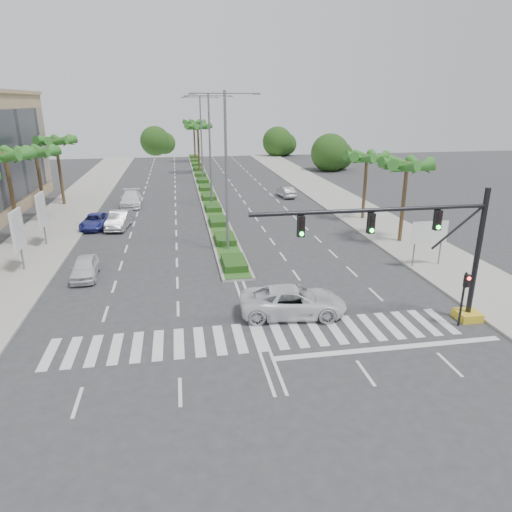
{
  "coord_description": "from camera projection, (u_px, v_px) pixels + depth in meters",
  "views": [
    {
      "loc": [
        -3.64,
        -20.11,
        11.24
      ],
      "look_at": [
        0.49,
        3.79,
        3.0
      ],
      "focal_mm": 32.0,
      "sensor_mm": 36.0,
      "label": 1
    }
  ],
  "objects": [
    {
      "name": "car_parked_b",
      "position": [
        119.0,
        220.0,
        42.41
      ],
      "size": [
        2.25,
        5.0,
        1.59
      ],
      "primitive_type": "imported",
      "rotation": [
        0.0,
        0.0,
        -0.12
      ],
      "color": "#A1A1A6",
      "rests_on": "ground"
    },
    {
      "name": "streetlight_mid",
      "position": [
        210.0,
        145.0,
        48.77
      ],
      "size": [
        5.1,
        0.25,
        12.0
      ],
      "color": "slate",
      "rests_on": "ground"
    },
    {
      "name": "car_right",
      "position": [
        286.0,
        192.0,
        56.24
      ],
      "size": [
        1.8,
        4.05,
        1.29
      ],
      "primitive_type": "imported",
      "rotation": [
        0.0,
        0.0,
        3.25
      ],
      "color": "#ACACB1",
      "rests_on": "ground"
    },
    {
      "name": "palm_median_b",
      "position": [
        194.0,
        124.0,
        85.97
      ],
      "size": [
        4.57,
        4.68,
        8.05
      ],
      "color": "brown",
      "rests_on": "ground"
    },
    {
      "name": "signal_gantry",
      "position": [
        437.0,
        262.0,
        23.35
      ],
      "size": [
        12.6,
        1.2,
        7.2
      ],
      "color": "gold",
      "rests_on": "ground"
    },
    {
      "name": "streetlight_far",
      "position": [
        201.0,
        135.0,
        63.69
      ],
      "size": [
        5.1,
        0.25,
        12.0
      ],
      "color": "slate",
      "rests_on": "ground"
    },
    {
      "name": "median_grass",
      "position": [
        203.0,
        183.0,
        64.88
      ],
      "size": [
        1.8,
        75.0,
        0.04
      ],
      "primitive_type": "cube",
      "color": "#274F1B",
      "rests_on": "median"
    },
    {
      "name": "direction_sign",
      "position": [
        429.0,
        234.0,
        31.81
      ],
      "size": [
        2.7,
        0.11,
        3.4
      ],
      "color": "slate",
      "rests_on": "ground"
    },
    {
      "name": "pedestrian_signal",
      "position": [
        465.0,
        290.0,
        23.39
      ],
      "size": [
        0.28,
        0.36,
        3.0
      ],
      "color": "black",
      "rests_on": "ground"
    },
    {
      "name": "palm_left_mid",
      "position": [
        6.0,
        159.0,
        34.82
      ],
      "size": [
        4.57,
        4.68,
        7.95
      ],
      "color": "brown",
      "rests_on": "ground"
    },
    {
      "name": "palm_right_near",
      "position": [
        407.0,
        168.0,
        36.37
      ],
      "size": [
        4.57,
        4.68,
        7.05
      ],
      "color": "brown",
      "rests_on": "ground"
    },
    {
      "name": "palm_left_far",
      "position": [
        36.0,
        155.0,
        42.47
      ],
      "size": [
        4.57,
        4.68,
        7.35
      ],
      "color": "brown",
      "rests_on": "ground"
    },
    {
      "name": "car_parked_c",
      "position": [
        95.0,
        221.0,
        42.45
      ],
      "size": [
        2.46,
        4.84,
        1.31
      ],
      "primitive_type": "imported",
      "rotation": [
        0.0,
        0.0,
        -0.06
      ],
      "color": "navy",
      "rests_on": "ground"
    },
    {
      "name": "palm_median_a",
      "position": [
        198.0,
        128.0,
        71.97
      ],
      "size": [
        4.57,
        4.68,
        8.05
      ],
      "color": "brown",
      "rests_on": "ground"
    },
    {
      "name": "billboard_far",
      "position": [
        41.0,
        210.0,
        36.47
      ],
      "size": [
        0.18,
        2.1,
        4.35
      ],
      "color": "slate",
      "rests_on": "ground"
    },
    {
      "name": "billboard_near",
      "position": [
        18.0,
        230.0,
        30.87
      ],
      "size": [
        0.18,
        2.1,
        4.35
      ],
      "color": "slate",
      "rests_on": "ground"
    },
    {
      "name": "palm_left_end",
      "position": [
        56.0,
        143.0,
        49.81
      ],
      "size": [
        4.57,
        4.68,
        7.75
      ],
      "color": "brown",
      "rests_on": "ground"
    },
    {
      "name": "car_crossing",
      "position": [
        293.0,
        301.0,
        25.07
      ],
      "size": [
        6.13,
        3.37,
        1.62
      ],
      "primitive_type": "imported",
      "rotation": [
        0.0,
        0.0,
        1.45
      ],
      "color": "white",
      "rests_on": "ground"
    },
    {
      "name": "footpath_left",
      "position": [
        44.0,
        238.0,
        39.15
      ],
      "size": [
        6.0,
        120.0,
        0.15
      ],
      "primitive_type": "cube",
      "color": "gray",
      "rests_on": "ground"
    },
    {
      "name": "ground",
      "position": [
        259.0,
        337.0,
        22.97
      ],
      "size": [
        160.0,
        160.0,
        0.0
      ],
      "primitive_type": "plane",
      "color": "#333335",
      "rests_on": "ground"
    },
    {
      "name": "streetlight_near",
      "position": [
        226.0,
        164.0,
        33.84
      ],
      "size": [
        5.1,
        0.25,
        12.0
      ],
      "color": "slate",
      "rests_on": "ground"
    },
    {
      "name": "car_parked_a",
      "position": [
        85.0,
        268.0,
        30.48
      ],
      "size": [
        1.85,
        4.17,
        1.39
      ],
      "primitive_type": "imported",
      "rotation": [
        0.0,
        0.0,
        0.05
      ],
      "color": "silver",
      "rests_on": "ground"
    },
    {
      "name": "car_parked_d",
      "position": [
        131.0,
        199.0,
        51.45
      ],
      "size": [
        2.46,
        5.59,
        1.6
      ],
      "primitive_type": "imported",
      "rotation": [
        0.0,
        0.0,
        0.04
      ],
      "color": "white",
      "rests_on": "ground"
    },
    {
      "name": "palm_right_far",
      "position": [
        367.0,
        160.0,
        43.93
      ],
      "size": [
        4.57,
        4.68,
        6.75
      ],
      "color": "brown",
      "rests_on": "ground"
    },
    {
      "name": "median",
      "position": [
        203.0,
        184.0,
        64.92
      ],
      "size": [
        2.2,
        75.0,
        0.2
      ],
      "primitive_type": "cube",
      "color": "gray",
      "rests_on": "ground"
    },
    {
      "name": "footpath_right",
      "position": [
        377.0,
        223.0,
        44.05
      ],
      "size": [
        6.0,
        120.0,
        0.15
      ],
      "primitive_type": "cube",
      "color": "gray",
      "rests_on": "ground"
    }
  ]
}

